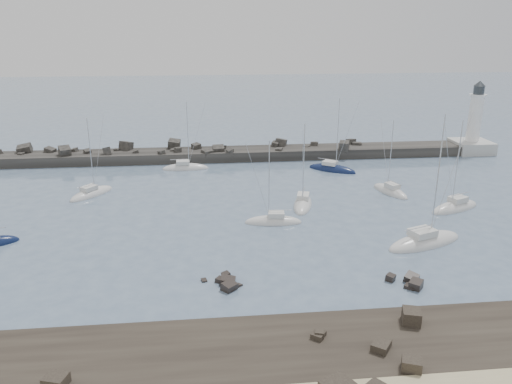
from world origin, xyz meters
TOP-DOWN VIEW (x-y plane):
  - ground at (0.00, 0.00)m, footprint 400.00×400.00m
  - rock_shelf at (-0.12, -22.01)m, footprint 140.00×12.31m
  - rock_cluster_near at (-3.58, -9.79)m, footprint 4.11×3.90m
  - rock_cluster_far at (14.22, -11.68)m, footprint 3.44×3.28m
  - breakwater at (-8.12, 38.02)m, footprint 115.00×7.28m
  - lighthouse at (47.00, 38.00)m, footprint 7.00×7.00m
  - sailboat_2 at (-22.22, 19.10)m, footprint 6.65×7.70m
  - sailboat_3 at (-8.75, 31.67)m, footprint 8.06×2.61m
  - sailboat_4 at (3.14, 5.45)m, footprint 7.47×2.92m
  - sailboat_5 at (8.10, 11.39)m, footprint 4.51×8.35m
  - sailboat_6 at (19.63, -2.68)m, footprint 10.73×6.53m
  - sailboat_7 at (16.57, 28.25)m, footprint 8.45×7.10m
  - sailboat_8 at (28.57, 7.79)m, footprint 8.75×5.75m
  - sailboat_9 at (22.28, 15.53)m, footprint 4.56×7.72m

SIDE VIEW (x-z plane):
  - ground at x=0.00m, z-range 0.00..0.00m
  - rock_shelf at x=-0.12m, z-range -0.98..1.03m
  - rock_cluster_near at x=-3.58m, z-range -0.71..0.80m
  - sailboat_2 at x=-22.22m, z-range -6.06..6.32m
  - sailboat_3 at x=-8.75m, z-range -6.21..6.47m
  - sailboat_4 at x=3.14m, z-range -5.67..5.94m
  - sailboat_7 at x=16.57m, z-range -6.58..6.85m
  - sailboat_9 at x=22.28m, z-range -5.76..6.04m
  - sailboat_5 at x=8.10m, z-range -6.21..6.49m
  - sailboat_8 at x=28.57m, z-range -6.56..6.86m
  - sailboat_6 at x=19.63m, z-range -7.94..8.25m
  - rock_cluster_far at x=14.22m, z-range -0.64..0.96m
  - breakwater at x=-8.12m, z-range -2.23..2.81m
  - lighthouse at x=47.00m, z-range -4.21..10.39m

